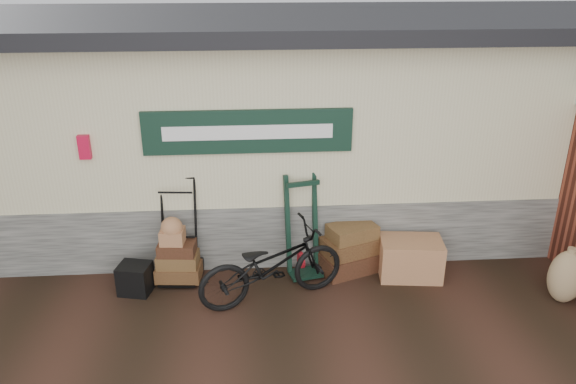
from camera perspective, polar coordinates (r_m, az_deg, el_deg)
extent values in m
plane|color=black|center=(6.96, -1.05, -11.74)|extent=(80.00, 80.00, 0.00)
cube|color=#4C4C47|center=(9.18, -2.03, 0.39)|extent=(14.00, 3.54, 0.90)
cube|color=beige|center=(8.71, -2.17, 9.54)|extent=(14.00, 3.50, 2.10)
cube|color=black|center=(8.38, -2.25, 16.98)|extent=(14.40, 4.10, 0.20)
cube|color=black|center=(6.99, -4.09, 6.14)|extent=(2.60, 0.06, 0.55)
cube|color=white|center=(6.96, -4.08, 6.05)|extent=(2.10, 0.01, 0.18)
cube|color=red|center=(7.31, -19.96, 4.33)|extent=(0.14, 0.10, 0.30)
cube|color=#8E5C39|center=(7.65, 12.33, -6.58)|extent=(0.86, 0.61, 0.52)
cube|color=black|center=(7.43, -15.26, -8.47)|extent=(0.45, 0.41, 0.39)
imported|color=black|center=(6.85, -1.68, -7.02)|extent=(1.20, 1.97, 1.08)
ellipsoid|color=olive|center=(7.70, 26.43, -7.72)|extent=(0.49, 0.43, 0.70)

